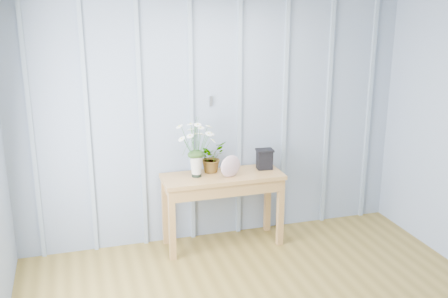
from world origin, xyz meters
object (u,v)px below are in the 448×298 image
object	(u,v)px
sideboard	(223,186)
felt_disc_vessel	(231,166)
daisy_vase	(196,140)
carved_box	(265,159)

from	to	relation	value
sideboard	felt_disc_vessel	world-z (taller)	felt_disc_vessel
daisy_vase	felt_disc_vessel	size ratio (longest dim) A/B	2.67
sideboard	felt_disc_vessel	distance (m)	0.25
sideboard	felt_disc_vessel	xyz separation A→B (m)	(0.06, -0.08, 0.22)
sideboard	carved_box	distance (m)	0.52
carved_box	felt_disc_vessel	bearing A→B (deg)	-161.13
sideboard	daisy_vase	distance (m)	0.55
felt_disc_vessel	sideboard	bearing A→B (deg)	109.95
sideboard	carved_box	world-z (taller)	carved_box
daisy_vase	felt_disc_vessel	bearing A→B (deg)	-18.27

